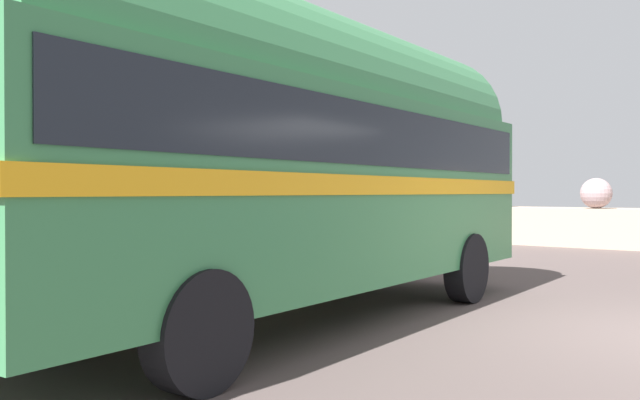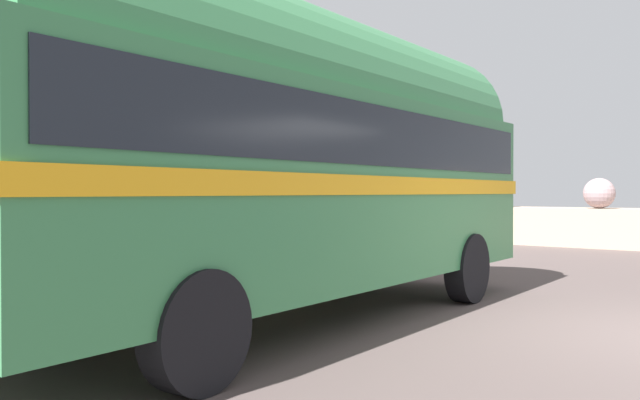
{
  "view_description": "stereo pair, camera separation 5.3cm",
  "coord_description": "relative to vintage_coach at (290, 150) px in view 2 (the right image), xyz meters",
  "views": [
    {
      "loc": [
        1.2,
        -7.99,
        1.55
      ],
      "look_at": [
        -3.96,
        -1.44,
        1.46
      ],
      "focal_mm": 38.01,
      "sensor_mm": 36.0,
      "label": 1
    },
    {
      "loc": [
        1.24,
        -7.95,
        1.55
      ],
      "look_at": [
        -3.96,
        -1.44,
        1.46
      ],
      "focal_mm": 38.01,
      "sensor_mm": 36.0,
      "label": 2
    }
  ],
  "objects": [
    {
      "name": "vintage_coach",
      "position": [
        0.0,
        0.0,
        0.0
      ],
      "size": [
        2.99,
        8.73,
        3.7
      ],
      "rotation": [
        0.0,
        0.0,
        0.06
      ],
      "color": "black",
      "rests_on": "ground"
    },
    {
      "name": "second_coach",
      "position": [
        -4.76,
        0.94,
        0.0
      ],
      "size": [
        2.58,
        8.63,
        3.7
      ],
      "rotation": [
        0.0,
        0.0,
        -0.02
      ],
      "color": "black",
      "rests_on": "ground"
    }
  ]
}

